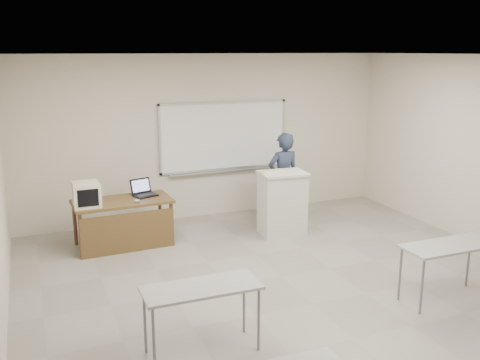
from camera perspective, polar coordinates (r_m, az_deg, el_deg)
name	(u,v)px	position (r m, az deg, el deg)	size (l,w,h in m)	color
floor	(313,304)	(6.85, 7.80, -13.01)	(7.00, 8.00, 0.01)	gray
whiteboard	(224,137)	(9.98, -1.72, 4.59)	(2.48, 0.10, 1.31)	white
student_desks	(384,300)	(5.55, 15.08, -12.30)	(4.40, 2.20, 0.73)	#AEADA8
instructor_desk	(124,214)	(8.60, -12.28, -3.54)	(1.53, 0.76, 0.75)	brown
podium	(282,203)	(9.06, 4.52, -2.47)	(0.77, 0.56, 1.08)	#B7B5AF
crt_monitor	(86,194)	(8.42, -16.08, -1.49)	(0.40, 0.45, 0.38)	beige
laptop	(145,192)	(8.86, -10.12, -1.23)	(0.36, 0.33, 0.26)	black
mouse	(137,201)	(8.49, -10.93, -2.19)	(0.11, 0.07, 0.04)	#999AA1
keyboard	(273,171)	(8.93, 3.50, 0.95)	(0.44, 0.15, 0.02)	beige
presenter	(283,178)	(9.59, 4.63, 0.18)	(0.60, 0.40, 1.65)	black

